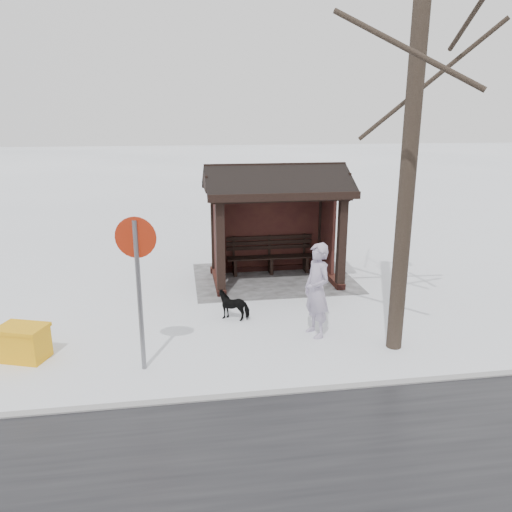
{
  "coord_description": "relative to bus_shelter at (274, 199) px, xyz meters",
  "views": [
    {
      "loc": [
        2.43,
        12.36,
        4.27
      ],
      "look_at": [
        0.63,
        0.8,
        0.93
      ],
      "focal_mm": 35.0,
      "sensor_mm": 36.0,
      "label": 1
    }
  ],
  "objects": [
    {
      "name": "kerb",
      "position": [
        0.0,
        5.66,
        -2.16
      ],
      "size": [
        120.0,
        0.15,
        0.06
      ],
      "primitive_type": "cube",
      "color": "gray",
      "rests_on": "ground"
    },
    {
      "name": "road_sign",
      "position": [
        3.15,
        4.48,
        -0.26
      ],
      "size": [
        0.68,
        0.18,
        2.69
      ],
      "rotation": [
        0.0,
        0.0,
        -0.22
      ],
      "color": "slate",
      "rests_on": "ground"
    },
    {
      "name": "ground",
      "position": [
        0.0,
        0.16,
        -2.17
      ],
      "size": [
        120.0,
        120.0,
        0.0
      ],
      "primitive_type": "plane",
      "color": "white",
      "rests_on": "ground"
    },
    {
      "name": "dog",
      "position": [
        1.35,
        2.51,
        -1.86
      ],
      "size": [
        0.8,
        0.59,
        0.61
      ],
      "primitive_type": "imported",
      "rotation": [
        0.0,
        0.0,
        1.17
      ],
      "color": "black",
      "rests_on": "ground"
    },
    {
      "name": "grit_bin",
      "position": [
        5.3,
        3.81,
        -1.84
      ],
      "size": [
        0.97,
        0.81,
        0.64
      ],
      "rotation": [
        0.0,
        0.0,
        -0.34
      ],
      "color": "orange",
      "rests_on": "ground"
    },
    {
      "name": "pedestrian",
      "position": [
        -0.17,
        3.61,
        -1.22
      ],
      "size": [
        0.63,
        0.79,
        1.9
      ],
      "primitive_type": "imported",
      "rotation": [
        0.0,
        0.0,
        1.86
      ],
      "color": "#A297B1",
      "rests_on": "ground"
    },
    {
      "name": "bus_shelter",
      "position": [
        0.0,
        0.0,
        0.0
      ],
      "size": [
        3.6,
        2.4,
        3.09
      ],
      "color": "#391915",
      "rests_on": "ground"
    },
    {
      "name": "trampled_patch",
      "position": [
        0.0,
        -0.04,
        -2.16
      ],
      "size": [
        4.2,
        3.2,
        0.02
      ],
      "primitive_type": "cube",
      "color": "#939398",
      "rests_on": "ground"
    }
  ]
}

